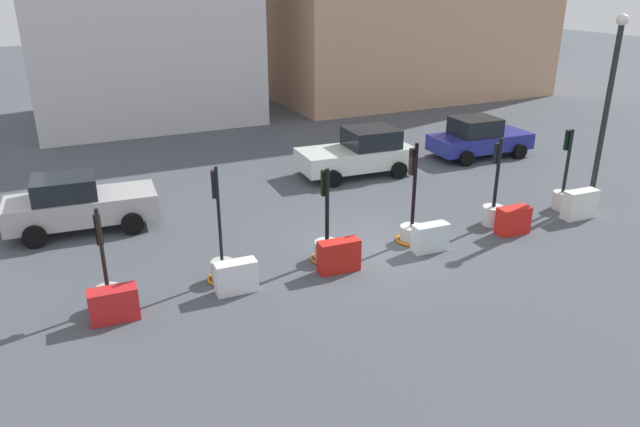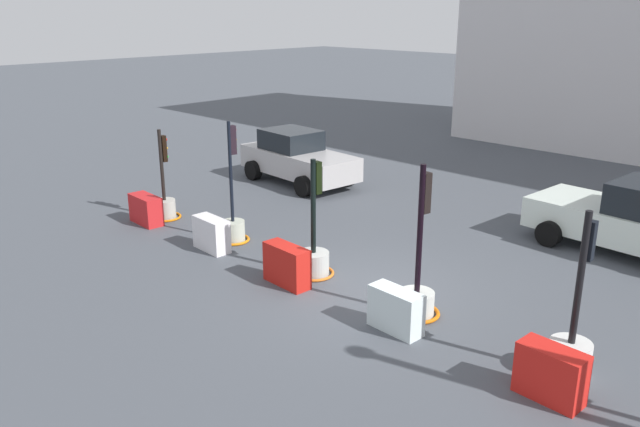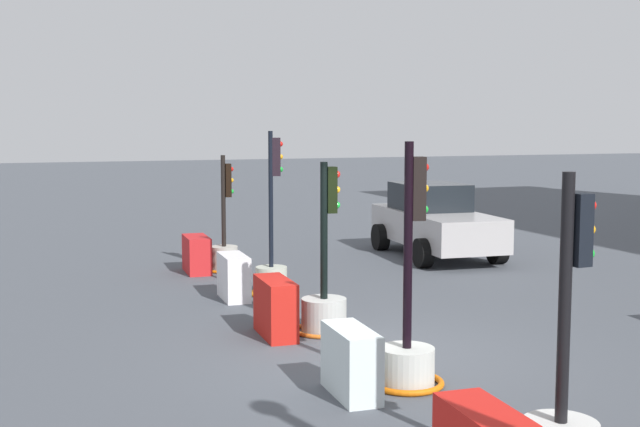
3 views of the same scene
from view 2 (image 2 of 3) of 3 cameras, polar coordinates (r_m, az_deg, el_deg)
name	(u,v)px [view 2 (image 2 of 3)]	position (r m, az deg, el deg)	size (l,w,h in m)	color
ground_plane	(369,292)	(13.09, 4.43, -7.00)	(120.00, 120.00, 0.00)	#474C53
traffic_light_0	(165,204)	(17.90, -13.69, 0.86)	(0.85, 0.85, 2.45)	#ADAAA0
traffic_light_1	(233,222)	(15.79, -7.77, -0.76)	(0.80, 0.80, 2.98)	#B0B5A3
traffic_light_2	(314,255)	(13.72, -0.57, -3.76)	(0.90, 0.90, 2.55)	#AFB2AE
traffic_light_3	(417,291)	(12.10, 8.67, -6.89)	(0.90, 0.90, 2.91)	beige
traffic_light_4	(571,345)	(10.82, 21.52, -10.90)	(0.65, 0.65, 2.71)	silver
construction_barrier_0	(146,210)	(17.58, -15.27, 0.34)	(1.08, 0.51, 0.77)	red
construction_barrier_1	(211,234)	(15.31, -9.66, -1.82)	(1.03, 0.47, 0.80)	silver
construction_barrier_2	(287,265)	(13.26, -2.98, -4.64)	(1.11, 0.46, 0.85)	red
construction_barrier_3	(396,310)	(11.52, 6.79, -8.58)	(1.04, 0.46, 0.79)	silver
construction_barrier_4	(551,374)	(10.19, 19.90, -13.30)	(1.00, 0.50, 0.82)	red
car_silver_hatchback	(297,158)	(20.90, -2.05, 4.99)	(4.39, 2.31, 1.70)	#B1ADAD
car_white_van	(634,219)	(16.50, 26.21, -0.41)	(4.43, 2.48, 1.74)	silver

